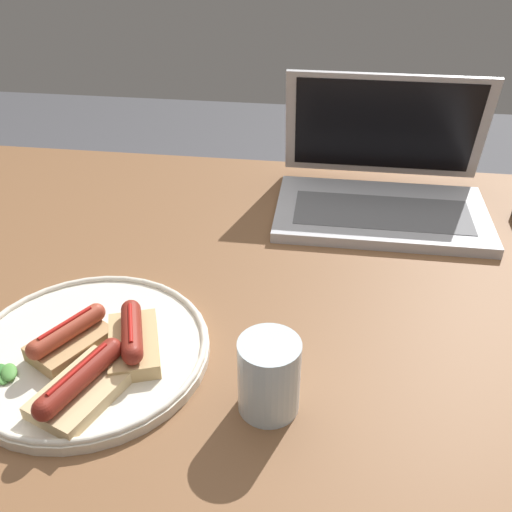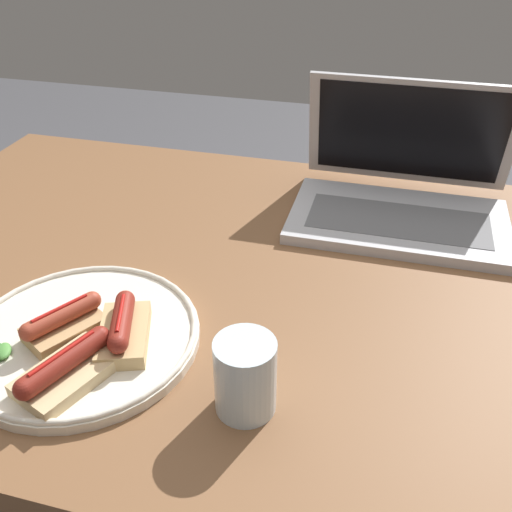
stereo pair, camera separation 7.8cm
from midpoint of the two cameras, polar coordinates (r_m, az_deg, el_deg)
name	(u,v)px [view 2 (the right image)]	position (r m, az deg, el deg)	size (l,w,h in m)	color
desk	(289,323)	(0.89, 5.85, -6.79)	(1.41, 0.82, 0.75)	brown
laptop	(402,195)	(1.02, 16.51, 5.84)	(0.36, 0.26, 0.22)	#B7B7BC
plate	(82,336)	(0.74, -14.15, -7.88)	(0.30, 0.30, 0.02)	silver
sausage_toast_left	(63,323)	(0.73, -15.87, -6.62)	(0.10, 0.11, 0.04)	tan
sausage_toast_middle	(123,329)	(0.71, -10.10, -7.33)	(0.09, 0.12, 0.05)	tan
sausage_toast_right	(66,369)	(0.67, -15.33, -10.95)	(0.10, 0.13, 0.04)	#D6B784
salad_pile	(0,351)	(0.74, -21.53, -8.94)	(0.04, 0.04, 0.01)	#4C8E3D
drinking_glass	(249,377)	(0.62, 2.96, -12.14)	(0.07, 0.07, 0.09)	silver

